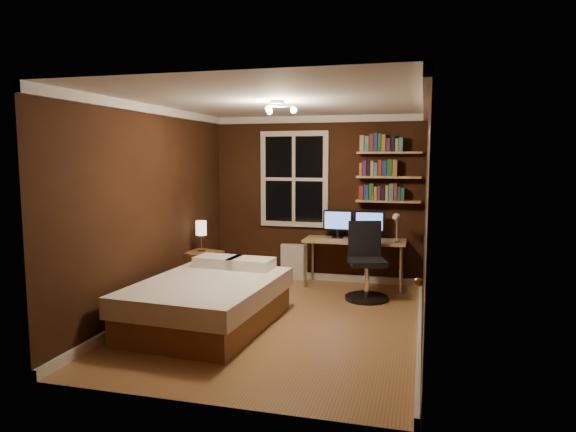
% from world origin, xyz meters
% --- Properties ---
extents(floor, '(4.20, 4.20, 0.00)m').
position_xyz_m(floor, '(0.00, 0.00, 0.00)').
color(floor, olive).
rests_on(floor, ground).
extents(wall_back, '(3.20, 0.04, 2.50)m').
position_xyz_m(wall_back, '(0.00, 2.10, 1.25)').
color(wall_back, black).
rests_on(wall_back, ground).
extents(wall_left, '(0.04, 4.20, 2.50)m').
position_xyz_m(wall_left, '(-1.60, 0.00, 1.25)').
color(wall_left, black).
rests_on(wall_left, ground).
extents(wall_right, '(0.04, 4.20, 2.50)m').
position_xyz_m(wall_right, '(1.60, 0.00, 1.25)').
color(wall_right, black).
rests_on(wall_right, ground).
extents(ceiling, '(3.20, 4.20, 0.02)m').
position_xyz_m(ceiling, '(0.00, 0.00, 2.50)').
color(ceiling, white).
rests_on(ceiling, wall_back).
extents(window, '(1.06, 0.06, 1.46)m').
position_xyz_m(window, '(-0.35, 2.06, 1.55)').
color(window, silver).
rests_on(window, wall_back).
extents(door, '(0.03, 0.82, 2.05)m').
position_xyz_m(door, '(1.59, -1.55, 1.02)').
color(door, black).
rests_on(door, ground).
extents(door_knob, '(0.06, 0.06, 0.06)m').
position_xyz_m(door_knob, '(1.55, -1.85, 1.00)').
color(door_knob, gold).
rests_on(door_knob, door).
extents(ceiling_fixture, '(0.44, 0.44, 0.18)m').
position_xyz_m(ceiling_fixture, '(0.00, -0.10, 2.40)').
color(ceiling_fixture, beige).
rests_on(ceiling_fixture, ceiling).
extents(bookshelf_lower, '(0.92, 0.22, 0.03)m').
position_xyz_m(bookshelf_lower, '(1.08, 1.98, 1.25)').
color(bookshelf_lower, tan).
rests_on(bookshelf_lower, wall_back).
extents(books_row_lower, '(0.66, 0.16, 0.23)m').
position_xyz_m(books_row_lower, '(1.08, 1.98, 1.38)').
color(books_row_lower, maroon).
rests_on(books_row_lower, bookshelf_lower).
extents(bookshelf_middle, '(0.92, 0.22, 0.03)m').
position_xyz_m(bookshelf_middle, '(1.08, 1.98, 1.60)').
color(bookshelf_middle, tan).
rests_on(bookshelf_middle, wall_back).
extents(books_row_middle, '(0.54, 0.16, 0.23)m').
position_xyz_m(books_row_middle, '(1.08, 1.98, 1.73)').
color(books_row_middle, navy).
rests_on(books_row_middle, bookshelf_middle).
extents(bookshelf_upper, '(0.92, 0.22, 0.03)m').
position_xyz_m(bookshelf_upper, '(1.08, 1.98, 1.95)').
color(bookshelf_upper, tan).
rests_on(bookshelf_upper, wall_back).
extents(books_row_upper, '(0.60, 0.16, 0.23)m').
position_xyz_m(books_row_upper, '(1.08, 1.98, 2.08)').
color(books_row_upper, '#285B27').
rests_on(books_row_upper, bookshelf_upper).
extents(bed, '(1.50, 2.00, 0.65)m').
position_xyz_m(bed, '(-0.73, -0.37, 0.28)').
color(bed, brown).
rests_on(bed, ground).
extents(nightstand, '(0.57, 0.57, 0.57)m').
position_xyz_m(nightstand, '(-1.41, 0.95, 0.29)').
color(nightstand, brown).
rests_on(nightstand, ground).
extents(bedside_lamp, '(0.15, 0.15, 0.43)m').
position_xyz_m(bedside_lamp, '(-1.41, 0.95, 0.79)').
color(bedside_lamp, '#F5ECCD').
rests_on(bedside_lamp, nightstand).
extents(radiator, '(0.37, 0.13, 0.55)m').
position_xyz_m(radiator, '(-0.35, 2.00, 0.27)').
color(radiator, silver).
rests_on(radiator, ground).
extents(desk, '(1.47, 0.55, 0.70)m').
position_xyz_m(desk, '(0.62, 1.81, 0.63)').
color(desk, tan).
rests_on(desk, ground).
extents(monitor_left, '(0.43, 0.12, 0.41)m').
position_xyz_m(monitor_left, '(0.36, 1.88, 0.90)').
color(monitor_left, black).
rests_on(monitor_left, desk).
extents(monitor_right, '(0.43, 0.12, 0.41)m').
position_xyz_m(monitor_right, '(0.82, 1.88, 0.90)').
color(monitor_right, black).
rests_on(monitor_right, desk).
extents(desk_lamp, '(0.14, 0.32, 0.44)m').
position_xyz_m(desk_lamp, '(1.22, 1.68, 0.92)').
color(desk_lamp, silver).
rests_on(desk_lamp, desk).
extents(office_chair, '(0.58, 0.58, 1.03)m').
position_xyz_m(office_chair, '(0.86, 1.18, 0.40)').
color(office_chair, black).
rests_on(office_chair, ground).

